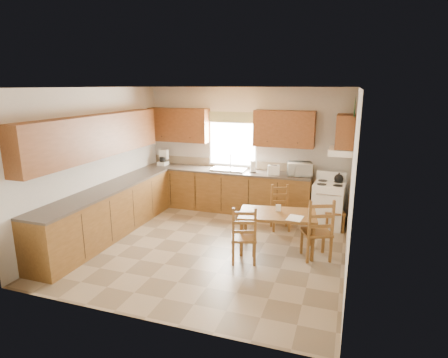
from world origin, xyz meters
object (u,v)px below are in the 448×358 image
(dining_table, at_px, (277,232))
(chair_far_left, at_px, (281,208))
(chair_far_right, at_px, (334,209))
(microwave, at_px, (300,169))
(chair_near_left, at_px, (244,234))
(stove, at_px, (329,205))
(chair_near_right, at_px, (317,228))

(dining_table, relative_size, chair_far_left, 1.47)
(dining_table, distance_m, chair_far_right, 1.54)
(microwave, xyz_separation_m, chair_far_right, (0.75, -0.49, -0.62))
(microwave, height_order, chair_near_left, microwave)
(chair_far_right, bearing_deg, microwave, 131.50)
(stove, bearing_deg, chair_near_right, -88.69)
(stove, relative_size, chair_far_right, 0.99)
(chair_near_left, relative_size, chair_far_right, 1.06)
(chair_near_right, bearing_deg, microwave, -96.50)
(chair_far_left, bearing_deg, stove, 6.69)
(chair_near_left, relative_size, chair_far_left, 1.09)
(chair_far_left, bearing_deg, chair_far_right, -5.37)
(chair_near_right, xyz_separation_m, chair_far_left, (-0.77, 1.06, -0.08))
(chair_near_right, bearing_deg, chair_far_right, -121.97)
(dining_table, bearing_deg, microwave, 77.24)
(chair_far_left, bearing_deg, microwave, 52.17)
(microwave, bearing_deg, stove, -38.93)
(chair_near_left, distance_m, chair_far_left, 1.57)
(dining_table, bearing_deg, chair_near_left, -136.67)
(chair_near_right, bearing_deg, chair_far_left, -76.87)
(stove, distance_m, chair_near_right, 1.52)
(stove, height_order, chair_near_left, chair_near_left)
(chair_near_left, bearing_deg, chair_far_right, -141.72)
(dining_table, height_order, chair_near_left, chair_near_left)
(microwave, relative_size, chair_near_right, 0.45)
(chair_far_left, height_order, chair_far_right, chair_far_right)
(chair_near_left, distance_m, chair_far_right, 2.23)
(chair_far_left, bearing_deg, chair_near_left, -122.40)
(stove, distance_m, dining_table, 1.63)
(chair_far_left, distance_m, chair_far_right, 1.02)
(chair_far_left, bearing_deg, dining_table, -104.28)
(chair_near_right, distance_m, chair_far_left, 1.31)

